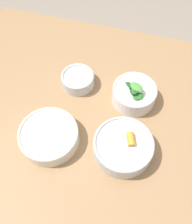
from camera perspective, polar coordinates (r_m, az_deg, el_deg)
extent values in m
plane|color=gray|center=(1.56, -2.47, -16.75)|extent=(10.00, 10.00, 0.00)
cube|color=#99724C|center=(0.85, -4.38, -3.47)|extent=(1.04, 1.00, 0.03)
cube|color=olive|center=(1.42, 20.37, 0.15)|extent=(0.06, 0.06, 0.75)
cube|color=olive|center=(1.53, -14.83, 8.04)|extent=(0.06, 0.06, 0.75)
cylinder|color=silver|center=(0.77, 6.16, -8.01)|extent=(0.18, 0.18, 0.06)
torus|color=silver|center=(0.74, 6.37, -7.11)|extent=(0.18, 0.18, 0.01)
cylinder|color=orange|center=(0.76, 6.61, -6.87)|extent=(0.03, 0.06, 0.02)
cylinder|color=orange|center=(0.75, 6.26, -7.51)|extent=(0.02, 0.06, 0.02)
cylinder|color=orange|center=(0.75, 6.61, -8.38)|extent=(0.06, 0.05, 0.02)
cylinder|color=orange|center=(0.74, 7.99, -6.20)|extent=(0.03, 0.05, 0.02)
cylinder|color=white|center=(0.87, 8.66, 3.99)|extent=(0.15, 0.15, 0.06)
torus|color=white|center=(0.85, 8.91, 5.14)|extent=(0.15, 0.15, 0.01)
ellipsoid|color=#3D8433|center=(0.83, 8.85, 5.41)|extent=(0.04, 0.05, 0.03)
ellipsoid|color=#235B23|center=(0.82, 8.62, 4.62)|extent=(0.04, 0.04, 0.03)
ellipsoid|color=#4C933D|center=(0.82, 9.23, 5.69)|extent=(0.06, 0.05, 0.01)
ellipsoid|color=#2D7028|center=(0.82, 9.62, 3.55)|extent=(0.04, 0.04, 0.02)
ellipsoid|color=#235B23|center=(0.83, 8.51, 1.76)|extent=(0.05, 0.04, 0.03)
ellipsoid|color=#235B23|center=(0.84, 8.20, 5.81)|extent=(0.06, 0.04, 0.05)
cylinder|color=silver|center=(0.80, -10.65, -5.50)|extent=(0.19, 0.19, 0.05)
torus|color=silver|center=(0.78, -10.94, -4.71)|extent=(0.19, 0.19, 0.01)
cylinder|color=#9E6B4C|center=(0.81, -10.57, -5.73)|extent=(0.17, 0.17, 0.03)
ellipsoid|color=#AD7551|center=(0.81, -13.09, -3.26)|extent=(0.01, 0.01, 0.01)
ellipsoid|color=#A36B4C|center=(0.82, -11.99, -1.35)|extent=(0.01, 0.01, 0.01)
ellipsoid|color=#8E5B3D|center=(0.79, -12.49, -5.61)|extent=(0.01, 0.01, 0.01)
ellipsoid|color=#8E5B3D|center=(0.76, -11.03, -10.04)|extent=(0.01, 0.01, 0.01)
ellipsoid|color=#AD7551|center=(0.81, -13.50, -3.22)|extent=(0.01, 0.01, 0.01)
ellipsoid|color=#8E5B3D|center=(0.76, -6.99, -8.62)|extent=(0.01, 0.01, 0.01)
ellipsoid|color=#8E5B3D|center=(0.76, -7.76, -8.61)|extent=(0.01, 0.01, 0.01)
ellipsoid|color=#AD7551|center=(0.79, -4.98, -3.95)|extent=(0.01, 0.01, 0.01)
cylinder|color=#E0A88E|center=(0.77, -7.43, -5.55)|extent=(0.02, 0.02, 0.01)
cylinder|color=#E0A88E|center=(0.76, -10.93, -9.24)|extent=(0.03, 0.03, 0.01)
cylinder|color=tan|center=(0.76, -9.15, -7.74)|extent=(0.03, 0.03, 0.01)
cylinder|color=tan|center=(0.79, -14.29, -6.87)|extent=(0.03, 0.03, 0.01)
cylinder|color=beige|center=(0.80, -10.86, -3.67)|extent=(0.03, 0.03, 0.01)
cylinder|color=silver|center=(0.91, -4.15, 7.28)|extent=(0.12, 0.12, 0.04)
torus|color=silver|center=(0.90, -4.24, 8.17)|extent=(0.12, 0.12, 0.01)
cube|color=tan|center=(0.90, -3.66, 7.15)|extent=(0.05, 0.06, 0.02)
cube|color=tan|center=(0.90, -3.77, 7.73)|extent=(0.08, 0.08, 0.02)
cube|color=tan|center=(0.90, -5.12, 7.40)|extent=(0.07, 0.07, 0.02)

